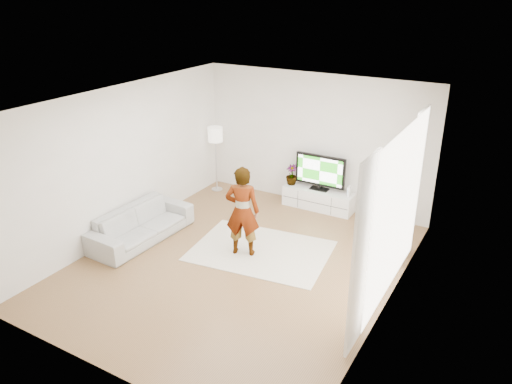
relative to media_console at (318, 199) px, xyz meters
The scene contains 17 objects.
floor 2.78m from the media_console, 95.10° to the right, with size 6.00×6.00×0.00m, color olive.
ceiling 3.80m from the media_console, 95.10° to the right, with size 6.00×6.00×0.00m, color white.
wall_left 4.07m from the media_console, 134.81° to the right, with size 0.02×6.00×2.80m, color white.
wall_right 3.76m from the media_console, 50.82° to the right, with size 0.02×6.00×2.80m, color white.
wall_back 1.24m from the media_console, 136.37° to the left, with size 5.00×0.02×2.80m, color white.
wall_front 5.89m from the media_console, 92.45° to the right, with size 5.00×0.02×2.80m, color white.
window 3.55m from the media_console, 47.82° to the right, with size 0.01×2.60×2.50m, color white.
curtain_near 4.48m from the media_console, 60.23° to the right, with size 0.04×0.70×2.60m, color white.
curtain_far 2.70m from the media_console, 28.41° to the right, with size 0.04×0.70×2.60m, color white.
media_console is the anchor object (origin of this frame).
television 0.62m from the media_console, 90.00° to the left, with size 1.08×0.21×0.75m.
game_console 0.73m from the media_console, ahead, with size 0.07×0.16×0.21m.
potted_plant 0.77m from the media_console, behind, with size 0.24×0.24×0.44m, color #3F7238.
rug 2.22m from the media_console, 93.84° to the right, with size 2.38×1.71×0.01m, color beige.
player 2.54m from the media_console, 99.01° to the right, with size 0.59×0.39×1.62m, color #334772.
sofa 3.71m from the media_console, 128.28° to the right, with size 2.08×0.81×0.61m, color #B2B1AD.
floor_lamp 2.67m from the media_console, behind, with size 0.33×0.33×1.48m.
Camera 1 is at (3.93, -6.25, 4.44)m, focal length 35.00 mm.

